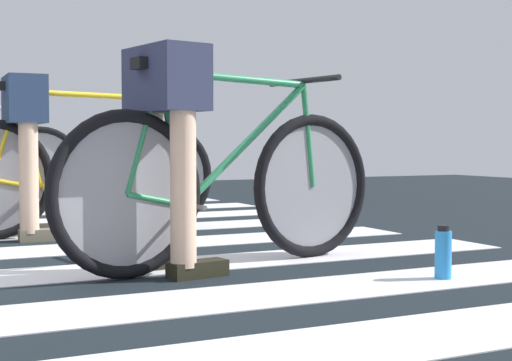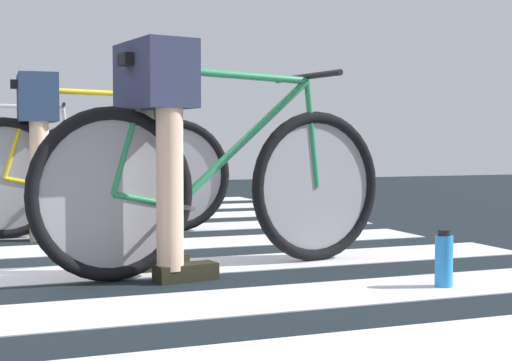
{
  "view_description": "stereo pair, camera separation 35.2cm",
  "coord_description": "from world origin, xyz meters",
  "views": [
    {
      "loc": [
        -0.26,
        -3.76,
        0.59
      ],
      "look_at": [
        1.32,
        -0.48,
        0.41
      ],
      "focal_mm": 52.79,
      "sensor_mm": 36.0,
      "label": 1
    },
    {
      "loc": [
        0.09,
        -3.76,
        0.59
      ],
      "look_at": [
        1.32,
        -0.48,
        0.41
      ],
      "focal_mm": 52.79,
      "sensor_mm": 36.0,
      "label": 2
    }
  ],
  "objects": [
    {
      "name": "bicycle_1_of_4",
      "position": [
        1.12,
        -0.6,
        0.41
      ],
      "size": [
        1.72,
        0.55,
        0.93
      ],
      "rotation": [
        0.0,
        0.0,
        0.18
      ],
      "color": "black",
      "rests_on": "ground"
    },
    {
      "name": "cyclist_2_of_4",
      "position": [
        0.45,
        0.87,
        0.65
      ],
      "size": [
        0.32,
        0.41,
        0.97
      ],
      "rotation": [
        0.0,
        0.0,
        -0.02
      ],
      "color": "beige",
      "rests_on": "ground"
    },
    {
      "name": "water_bottle",
      "position": [
        1.81,
        -1.28,
        0.13
      ],
      "size": [
        0.07,
        0.07,
        0.23
      ],
      "color": "#298ADF",
      "rests_on": "ground"
    },
    {
      "name": "cyclist_1_of_4",
      "position": [
        0.81,
        -0.66,
        0.66
      ],
      "size": [
        0.38,
        0.44,
        0.99
      ],
      "rotation": [
        0.0,
        0.0,
        0.18
      ],
      "color": "beige",
      "rests_on": "ground"
    },
    {
      "name": "bicycle_2_of_4",
      "position": [
        0.76,
        0.87,
        0.41
      ],
      "size": [
        1.74,
        0.52,
        0.93
      ],
      "rotation": [
        0.0,
        0.0,
        -0.02
      ],
      "color": "black",
      "rests_on": "ground"
    }
  ]
}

